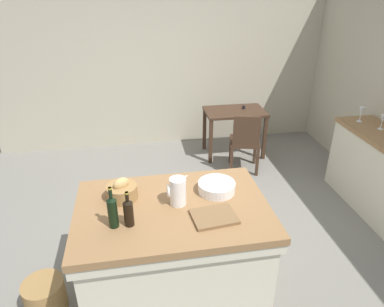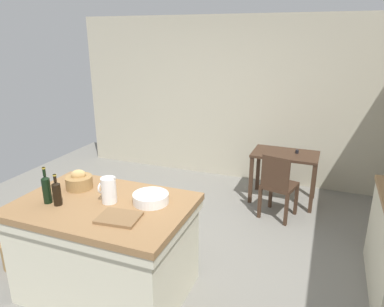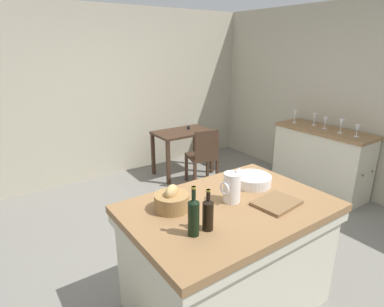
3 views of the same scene
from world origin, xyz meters
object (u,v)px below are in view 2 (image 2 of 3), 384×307
bread_basket (79,181)px  wine_bottle_amber (46,189)px  pitcher (109,190)px  wooden_chair (278,184)px  wash_bowl (151,198)px  wine_bottle_dark (57,193)px  island_table (106,245)px  wicker_hamper (19,253)px  writing_desk (285,161)px  cutting_board (119,218)px

bread_basket → wine_bottle_amber: bearing=-99.3°
pitcher → wooden_chair: bearing=58.3°
wash_bowl → wine_bottle_dark: (-0.73, -0.32, 0.07)m
pitcher → bread_basket: 0.46m
wine_bottle_dark → bread_basket: bearing=98.3°
wine_bottle_dark → wine_bottle_amber: wine_bottle_amber is taller
island_table → wash_bowl: size_ratio=4.88×
island_table → wine_bottle_amber: (-0.44, -0.17, 0.55)m
wicker_hamper → wooden_chair: bearing=40.4°
island_table → wooden_chair: 2.35m
wine_bottle_dark → wooden_chair: bearing=53.6°
bread_basket → wine_bottle_amber: 0.36m
wash_bowl → wine_bottle_amber: (-0.84, -0.32, 0.09)m
wooden_chair → wicker_hamper: wooden_chair is taller
pitcher → wine_bottle_dark: size_ratio=0.96×
writing_desk → wine_bottle_amber: (-1.70, -2.72, 0.43)m
wooden_chair → bread_basket: bread_basket is taller
wash_bowl → bread_basket: size_ratio=1.25×
bread_basket → cutting_board: bearing=-29.4°
cutting_board → wicker_hamper: (-1.38, 0.18, -0.78)m
wicker_hamper → wine_bottle_dark: bearing=-11.8°
bread_basket → wicker_hamper: (-0.71, -0.20, -0.84)m
bread_basket → wine_bottle_amber: (-0.06, -0.35, 0.06)m
wine_bottle_dark → wicker_hamper: bearing=168.2°
wash_bowl → bread_basket: 0.78m
writing_desk → bread_basket: (-1.64, -2.36, 0.37)m
pitcher → wine_bottle_dark: wine_bottle_dark is taller
wine_bottle_dark → wine_bottle_amber: bearing=179.0°
island_table → wooden_chair: island_table is taller
cutting_board → wine_bottle_dark: wine_bottle_dark is taller
wine_bottle_dark → cutting_board: bearing=-2.4°
cutting_board → wicker_hamper: size_ratio=0.96×
wooden_chair → wine_bottle_dark: wine_bottle_dark is taller
wash_bowl → wine_bottle_dark: 0.80m
island_table → writing_desk: 2.85m
writing_desk → wooden_chair: (-0.00, -0.57, -0.13)m
pitcher → bread_basket: size_ratio=1.08×
writing_desk → bread_basket: size_ratio=3.63×
wooden_chair → wicker_hamper: 3.09m
wicker_hamper → bread_basket: bearing=15.6°
island_table → writing_desk: island_table is taller
island_table → cutting_board: size_ratio=4.68×
pitcher → wine_bottle_dark: (-0.38, -0.20, -0.00)m
wooden_chair → pitcher: (-1.20, -1.95, 0.55)m
writing_desk → pitcher: size_ratio=3.36×
wooden_chair → wine_bottle_dark: (-1.58, -2.15, 0.55)m
writing_desk → wine_bottle_dark: bearing=-120.3°
bread_basket → cutting_board: size_ratio=0.77×
pitcher → cutting_board: pitcher is taller
wooden_chair → wine_bottle_amber: bearing=-128.2°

